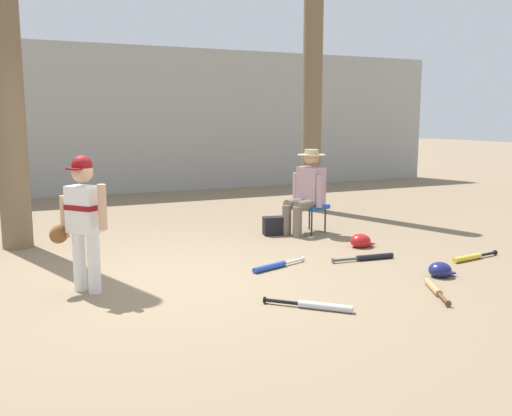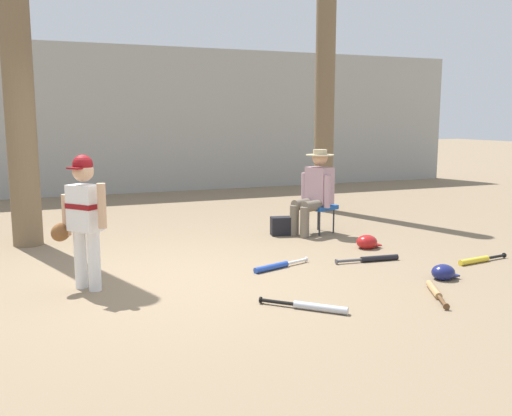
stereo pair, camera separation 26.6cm
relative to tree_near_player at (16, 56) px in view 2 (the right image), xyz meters
The scene contains 15 objects.
ground_plane 3.62m from the tree_near_player, 59.46° to the right, with size 60.00×60.00×0.00m, color #7F6B51.
concrete_back_wall 5.06m from the tree_near_player, 74.02° to the left, with size 18.00×0.36×3.18m, color #9E9E99.
tree_near_player is the anchor object (origin of this frame).
tree_behind_spectator 5.04m from the tree_near_player, 12.10° to the left, with size 0.45×0.45×5.46m.
young_ballplayer 2.88m from the tree_near_player, 77.07° to the right, with size 0.54×0.49×1.31m.
folding_stool 4.46m from the tree_near_player, 10.41° to the right, with size 0.51×0.51×0.41m.
seated_spectator 4.26m from the tree_near_player, 11.14° to the right, with size 0.68×0.54×1.20m.
handbag_beside_stool 4.11m from the tree_near_player, 11.31° to the right, with size 0.34×0.18×0.26m, color black.
bat_aluminum_silver 4.92m from the tree_near_player, 57.97° to the right, with size 0.62×0.60×0.07m.
bat_wood_tan 5.65m from the tree_near_player, 46.08° to the right, with size 0.37×0.66×0.07m.
bat_blue_youth 4.16m from the tree_near_player, 42.41° to the right, with size 0.75×0.30×0.07m.
bat_black_composite 5.04m from the tree_near_player, 33.01° to the right, with size 0.79×0.14×0.07m.
bat_yellow_trainer 6.09m from the tree_near_player, 31.28° to the right, with size 0.76×0.16×0.07m.
batting_helmet_navy 5.67m from the tree_near_player, 39.72° to the right, with size 0.29×0.22×0.17m.
batting_helmet_red 4.98m from the tree_near_player, 24.35° to the right, with size 0.32×0.25×0.18m.
Camera 2 is at (-1.28, -5.48, 1.65)m, focal length 39.59 mm.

